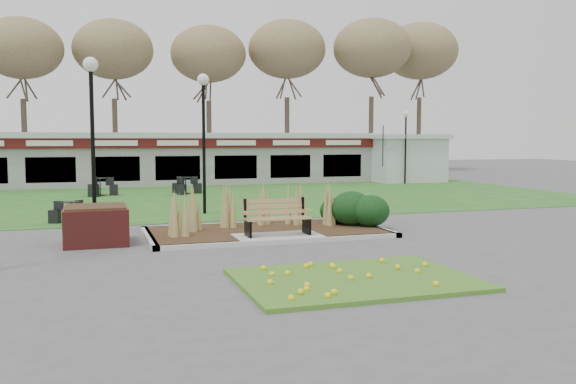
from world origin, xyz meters
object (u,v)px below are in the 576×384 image
object	(u,v)px
bistro_set_c	(186,188)
patio_umbrella	(383,161)
service_hut	(406,158)
bistro_set_a	(70,216)
bistro_set_b	(100,190)
brick_planter	(96,225)
lamp_post_mid_right	(203,112)
lamp_post_far_right	(406,131)
park_bench	(277,217)
food_pavilion	(174,158)
lamp_post_mid_left	(92,106)

from	to	relation	value
bistro_set_c	patio_umbrella	distance (m)	10.79
service_hut	bistro_set_c	xyz separation A→B (m)	(-13.79, -4.14, -1.17)
patio_umbrella	service_hut	bearing A→B (deg)	45.20
bistro_set_a	bistro_set_b	world-z (taller)	bistro_set_b
brick_planter	lamp_post_mid_right	bearing A→B (deg)	54.88
service_hut	lamp_post_far_right	xyz separation A→B (m)	(-0.95, -1.67, 1.56)
service_hut	bistro_set_b	world-z (taller)	service_hut
service_hut	bistro_set_c	world-z (taller)	service_hut
park_bench	lamp_post_far_right	distance (m)	20.54
patio_umbrella	food_pavilion	bearing A→B (deg)	153.86
lamp_post_mid_left	bistro_set_b	size ratio (longest dim) A/B	3.13
lamp_post_mid_right	park_bench	bearing A→B (deg)	-82.28
service_hut	lamp_post_mid_right	world-z (taller)	lamp_post_mid_right
patio_umbrella	bistro_set_c	bearing A→B (deg)	-174.65
service_hut	lamp_post_mid_right	xyz separation A→B (m)	(-14.30, -11.88, 2.02)
service_hut	lamp_post_mid_left	distance (m)	23.79
lamp_post_mid_right	patio_umbrella	xyz separation A→B (m)	(11.18, 8.74, -2.09)
park_bench	bistro_set_c	xyz separation A→B (m)	(-0.29, 13.62, -0.31)
food_pavilion	patio_umbrella	world-z (taller)	food_pavilion
brick_planter	bistro_set_b	bearing A→B (deg)	88.68
lamp_post_mid_left	bistro_set_a	size ratio (longest dim) A/B	3.91
lamp_post_mid_left	patio_umbrella	size ratio (longest dim) A/B	2.14
food_pavilion	park_bench	bearing A→B (deg)	-90.00
brick_planter	lamp_post_mid_left	xyz separation A→B (m)	(-0.02, 1.48, 2.96)
park_bench	lamp_post_mid_right	distance (m)	6.59
lamp_post_far_right	patio_umbrella	size ratio (longest dim) A/B	1.88
service_hut	bistro_set_c	size ratio (longest dim) A/B	3.04
lamp_post_mid_left	bistro_set_b	bearing A→B (deg)	88.43
food_pavilion	lamp_post_far_right	size ratio (longest dim) A/B	5.95
bistro_set_b	patio_umbrella	xyz separation A→B (m)	(14.49, 0.79, 1.10)
park_bench	bistro_set_b	size ratio (longest dim) A/B	1.13
brick_planter	lamp_post_mid_right	distance (m)	6.94
lamp_post_far_right	food_pavilion	bearing A→B (deg)	163.86
park_bench	lamp_post_far_right	xyz separation A→B (m)	(12.55, 16.08, 2.42)
food_pavilion	patio_umbrella	xyz separation A→B (m)	(10.39, -5.10, -0.09)
bistro_set_a	bistro_set_b	xyz separation A→B (m)	(1.01, 9.08, 0.05)
park_bench	bistro_set_b	xyz separation A→B (m)	(-4.10, 13.83, -0.30)
bistro_set_a	bistro_set_c	bearing A→B (deg)	61.48
lamp_post_mid_right	patio_umbrella	bearing A→B (deg)	38.01
patio_umbrella	lamp_post_mid_left	bearing A→B (deg)	-140.08
lamp_post_mid_right	bistro_set_b	bearing A→B (deg)	112.54
brick_planter	food_pavilion	size ratio (longest dim) A/B	0.06
park_bench	lamp_post_far_right	world-z (taller)	lamp_post_far_right
bistro_set_a	brick_planter	bearing A→B (deg)	-79.91
food_pavilion	lamp_post_mid_left	xyz separation A→B (m)	(-4.42, -17.48, 1.96)
lamp_post_far_right	patio_umbrella	xyz separation A→B (m)	(-2.16, -1.47, -1.63)
food_pavilion	service_hut	bearing A→B (deg)	-8.27
service_hut	lamp_post_far_right	world-z (taller)	lamp_post_far_right
patio_umbrella	lamp_post_far_right	bearing A→B (deg)	34.15
food_pavilion	service_hut	size ratio (longest dim) A/B	5.59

